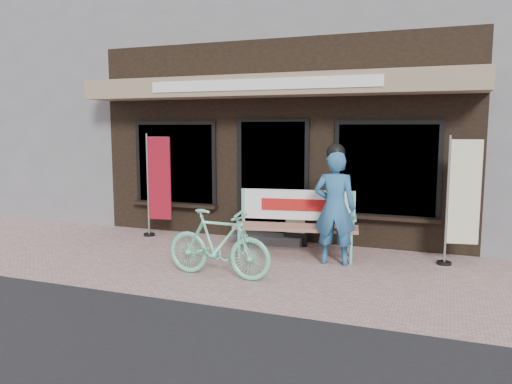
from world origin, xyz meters
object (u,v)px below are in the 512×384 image
at_px(nobori_red, 158,184).
at_px(menu_stand, 296,223).
at_px(person, 335,206).
at_px(bicycle, 218,244).
at_px(nobori_cream, 461,199).
at_px(bench, 296,218).

height_order(nobori_red, menu_stand, nobori_red).
distance_m(person, menu_stand, 1.33).
height_order(bicycle, nobori_cream, nobori_cream).
height_order(bicycle, nobori_red, nobori_red).
relative_size(person, nobori_red, 0.94).
distance_m(nobori_red, menu_stand, 2.71).
xyz_separation_m(person, bicycle, (-1.35, -1.22, -0.43)).
xyz_separation_m(bicycle, nobori_cream, (3.11, 1.81, 0.53)).
xyz_separation_m(nobori_red, nobori_cream, (5.27, -0.13, 0.00)).
distance_m(nobori_red, nobori_cream, 5.27).
xyz_separation_m(bicycle, menu_stand, (0.49, 2.11, -0.06)).
xyz_separation_m(bench, person, (0.67, -0.25, 0.28)).
bearing_deg(bicycle, bench, -22.48).
distance_m(bicycle, menu_stand, 2.17).
bearing_deg(nobori_cream, person, -171.09).
relative_size(person, menu_stand, 2.27).
xyz_separation_m(bench, nobori_cream, (2.43, 0.34, 0.38)).
bearing_deg(bicycle, person, -45.47).
xyz_separation_m(person, nobori_cream, (1.76, 0.59, 0.11)).
bearing_deg(nobori_cream, bench, 178.33).
relative_size(nobori_red, menu_stand, 2.42).
height_order(bicycle, menu_stand, bicycle).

